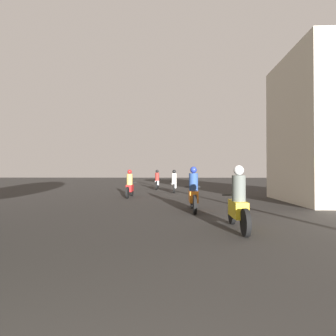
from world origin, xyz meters
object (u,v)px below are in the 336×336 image
Objects in this scene: motorcycle_yellow at (238,204)px; motorcycle_silver at (157,181)px; motorcycle_orange at (193,193)px; motorcycle_red at (130,186)px; motorcycle_white at (174,183)px.

motorcycle_silver is at bearing 103.91° from motorcycle_yellow.
motorcycle_silver is (-2.12, 11.44, -0.00)m from motorcycle_orange.
motorcycle_red is (-4.04, 7.95, -0.01)m from motorcycle_yellow.
motorcycle_silver is (1.04, 6.49, 0.01)m from motorcycle_red.
motorcycle_yellow is 11.53m from motorcycle_white.
motorcycle_orange is 11.64m from motorcycle_silver.
motorcycle_white is at bearing 54.50° from motorcycle_red.
motorcycle_yellow reaches higher than motorcycle_white.
motorcycle_red is 0.98× the size of motorcycle_silver.
motorcycle_red is (-3.16, 4.95, -0.02)m from motorcycle_orange.
motorcycle_white reaches higher than motorcycle_red.
motorcycle_orange reaches higher than motorcycle_red.
motorcycle_red is at bearing 119.13° from motorcycle_yellow.
motorcycle_orange is at bearing -86.16° from motorcycle_silver.
motorcycle_white is at bearing 100.29° from motorcycle_yellow.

